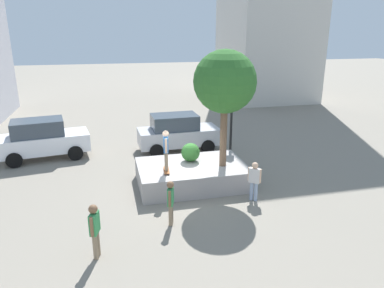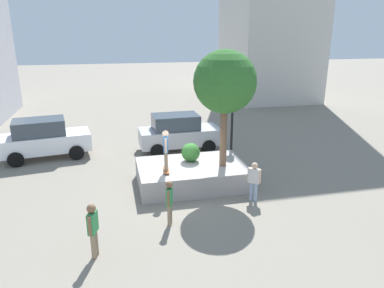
{
  "view_description": "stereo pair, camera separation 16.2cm",
  "coord_description": "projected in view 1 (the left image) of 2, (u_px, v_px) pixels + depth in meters",
  "views": [
    {
      "loc": [
        -2.66,
        -13.1,
        6.15
      ],
      "look_at": [
        0.59,
        0.29,
        1.77
      ],
      "focal_mm": 33.35,
      "sensor_mm": 36.0,
      "label": 1
    },
    {
      "loc": [
        -2.5,
        -13.14,
        6.15
      ],
      "look_at": [
        0.59,
        0.29,
        1.77
      ],
      "focal_mm": 33.35,
      "sensor_mm": 36.0,
      "label": 2
    }
  ],
  "objects": [
    {
      "name": "bystander_watching",
      "position": [
        171.0,
        200.0,
        11.62
      ],
      "size": [
        0.29,
        0.5,
        1.54
      ],
      "color": "#847056",
      "rests_on": "ground"
    },
    {
      "name": "traffic_light_corner",
      "position": [
        232.0,
        100.0,
        17.08
      ],
      "size": [
        0.37,
        0.37,
        4.34
      ],
      "color": "black",
      "rests_on": "ground"
    },
    {
      "name": "skateboarder",
      "position": [
        166.0,
        148.0,
        13.7
      ],
      "size": [
        0.25,
        0.54,
        1.6
      ],
      "color": "#847056",
      "rests_on": "skateboard"
    },
    {
      "name": "pedestrian_crossing",
      "position": [
        254.0,
        179.0,
        13.3
      ],
      "size": [
        0.42,
        0.4,
        1.53
      ],
      "color": "#8C9EB7",
      "rests_on": "ground"
    },
    {
      "name": "passerby_with_bag",
      "position": [
        95.0,
        227.0,
        9.88
      ],
      "size": [
        0.3,
        0.54,
        1.64
      ],
      "color": "#847056",
      "rests_on": "ground"
    },
    {
      "name": "ground_plane",
      "position": [
        180.0,
        188.0,
        14.59
      ],
      "size": [
        120.0,
        120.0,
        0.0
      ],
      "primitive_type": "plane",
      "color": "gray"
    },
    {
      "name": "boxwood_shrub",
      "position": [
        191.0,
        152.0,
        15.02
      ],
      "size": [
        0.79,
        0.79,
        0.79
      ],
      "primitive_type": "sphere",
      "color": "#2D6628",
      "rests_on": "planter_ledge"
    },
    {
      "name": "plaza_tree",
      "position": [
        225.0,
        82.0,
        13.62
      ],
      "size": [
        2.44,
        2.44,
        4.65
      ],
      "color": "brown",
      "rests_on": "planter_ledge"
    },
    {
      "name": "skateboard",
      "position": [
        166.0,
        170.0,
        13.99
      ],
      "size": [
        0.3,
        0.82,
        0.07
      ],
      "color": "brown",
      "rests_on": "planter_ledge"
    },
    {
      "name": "sedan_parked",
      "position": [
        177.0,
        132.0,
        18.93
      ],
      "size": [
        4.29,
        2.09,
        1.97
      ],
      "color": "#B7B7BC",
      "rests_on": "ground"
    },
    {
      "name": "police_car",
      "position": [
        42.0,
        139.0,
        17.76
      ],
      "size": [
        4.51,
        2.51,
        2.0
      ],
      "color": "white",
      "rests_on": "ground"
    },
    {
      "name": "planter_ledge",
      "position": [
        192.0,
        174.0,
        14.86
      ],
      "size": [
        4.44,
        2.96,
        0.87
      ],
      "primitive_type": "cube",
      "color": "gray",
      "rests_on": "ground"
    }
  ]
}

